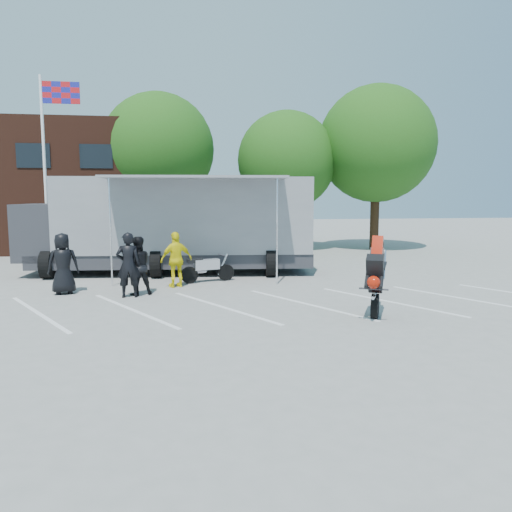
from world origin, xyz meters
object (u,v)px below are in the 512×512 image
object	(u,v)px
flagpole	(50,147)
spectator_leather_c	(137,266)
tree_mid	(287,161)
spectator_leather_a	(63,264)
parked_motorcycle	(208,282)
transporter_truck	(174,273)
stunt_bike_rider	(377,312)
tree_right	(377,144)
spectator_leather_b	(128,265)
spectator_hivis	(176,260)
tree_left	(158,149)

from	to	relation	value
flagpole	spectator_leather_c	distance (m)	8.99
tree_mid	spectator_leather_a	xyz separation A→B (m)	(-9.51, -11.38, -3.99)
spectator_leather_c	parked_motorcycle	bearing A→B (deg)	-156.27
transporter_truck	stunt_bike_rider	distance (m)	9.23
tree_right	parked_motorcycle	world-z (taller)	tree_right
spectator_leather_a	spectator_leather_b	distance (m)	2.22
tree_mid	spectator_leather_a	world-z (taller)	tree_mid
spectator_leather_a	spectator_leather_b	world-z (taller)	spectator_leather_b
spectator_leather_c	tree_mid	bearing A→B (deg)	-138.47
parked_motorcycle	stunt_bike_rider	world-z (taller)	stunt_bike_rider
transporter_truck	parked_motorcycle	xyz separation A→B (m)	(1.20, -2.29, 0.00)
stunt_bike_rider	parked_motorcycle	bearing A→B (deg)	155.28
parked_motorcycle	spectator_leather_c	distance (m)	3.13
spectator_leather_b	tree_mid	bearing A→B (deg)	-122.82
spectator_hivis	tree_left	bearing A→B (deg)	-107.32
parked_motorcycle	spectator_hivis	world-z (taller)	spectator_hivis
transporter_truck	stunt_bike_rider	xyz separation A→B (m)	(5.35, -7.52, 0.00)
flagpole	tree_right	xyz separation A→B (m)	(16.24, 4.50, 0.82)
tree_right	spectator_leather_a	distance (m)	18.80
spectator_leather_c	spectator_hivis	distance (m)	1.63
spectator_leather_b	spectator_hivis	distance (m)	2.04
tree_left	stunt_bike_rider	distance (m)	18.17
tree_left	tree_mid	size ratio (longest dim) A/B	1.13
stunt_bike_rider	spectator_hivis	distance (m)	6.90
tree_mid	tree_right	distance (m)	5.11
transporter_truck	parked_motorcycle	size ratio (longest dim) A/B	5.85
flagpole	transporter_truck	world-z (taller)	flagpole
stunt_bike_rider	spectator_leather_b	xyz separation A→B (m)	(-6.65, 2.93, 0.98)
tree_left	spectator_leather_c	distance (m)	13.70
transporter_truck	spectator_leather_a	size ratio (longest dim) A/B	6.16
flagpole	transporter_truck	size ratio (longest dim) A/B	0.68
tree_left	tree_mid	world-z (taller)	tree_left
tree_mid	stunt_bike_rider	bearing A→B (deg)	-93.05
flagpole	spectator_leather_b	bearing A→B (deg)	-62.34
parked_motorcycle	stunt_bike_rider	bearing A→B (deg)	-159.99
stunt_bike_rider	spectator_leather_b	distance (m)	7.33
flagpole	tree_left	size ratio (longest dim) A/B	0.93
flagpole	transporter_truck	distance (m)	7.64
stunt_bike_rider	spectator_leather_c	size ratio (longest dim) A/B	1.23
spectator_leather_b	spectator_hivis	xyz separation A→B (m)	(1.41, 1.47, -0.06)
spectator_hivis	tree_mid	bearing A→B (deg)	-141.31
spectator_leather_a	spectator_leather_b	xyz separation A→B (m)	(2.05, -0.84, 0.03)
tree_mid	spectator_hivis	bearing A→B (deg)	-119.36
transporter_truck	flagpole	bearing A→B (deg)	158.07
tree_mid	stunt_bike_rider	size ratio (longest dim) A/B	3.44
tree_right	spectator_leather_c	world-z (taller)	tree_right
stunt_bike_rider	tree_mid	bearing A→B (deg)	113.77
spectator_leather_a	spectator_hivis	bearing A→B (deg)	177.58
flagpole	tree_right	size ratio (longest dim) A/B	0.88
tree_left	stunt_bike_rider	size ratio (longest dim) A/B	3.88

